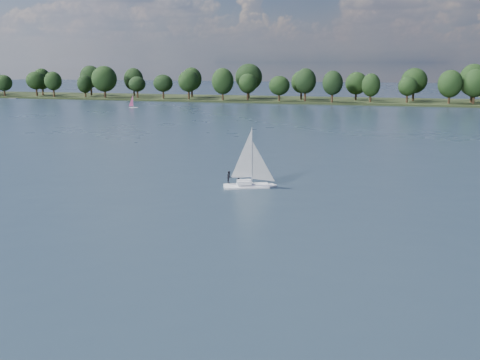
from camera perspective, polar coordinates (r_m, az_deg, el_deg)
name	(u,v)px	position (r m, az deg, el deg)	size (l,w,h in m)	color
ground	(355,136)	(125.90, 12.17, 4.62)	(700.00, 700.00, 0.00)	#233342
far_shore	(371,102)	(237.30, 13.82, 8.08)	(660.00, 40.00, 1.50)	black
sailboat	(247,170)	(71.50, 0.74, 1.05)	(6.68, 4.23, 8.54)	white
dinghy_pink	(133,105)	(204.92, -11.32, 7.90)	(3.39, 2.51, 5.06)	white
pontoon	(14,98)	(275.15, -23.00, 8.01)	(4.00, 2.00, 0.50)	#4E5053
treeline	(351,83)	(233.79, 11.79, 10.09)	(563.09, 73.91, 17.56)	black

